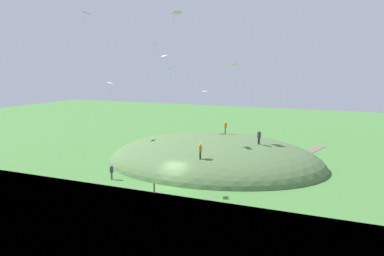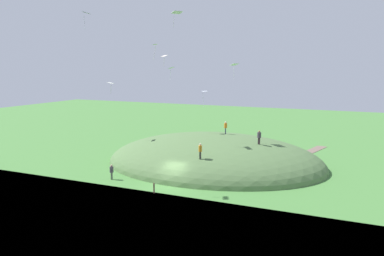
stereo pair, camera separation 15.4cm
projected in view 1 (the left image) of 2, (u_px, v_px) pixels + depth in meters
ground_plane at (171, 185)px, 42.27m from camera, size 160.00×160.00×0.00m
grass_hill at (214, 164)px, 51.12m from camera, size 21.40×27.46×7.36m
dirt_path at (308, 152)px, 57.81m from camera, size 11.29×3.88×0.04m
person_with_child at (225, 126)px, 51.57m from camera, size 0.49×0.49×1.57m
person_on_hilltop at (200, 149)px, 42.87m from camera, size 0.49×0.49×1.65m
person_near_shore at (111, 170)px, 44.03m from camera, size 0.51×0.51×1.66m
person_watching_kites at (259, 136)px, 46.69m from camera, size 0.50×0.50×1.60m
kite_0 at (155, 46)px, 51.98m from camera, size 0.85×0.65×2.05m
kite_1 at (110, 84)px, 50.98m from camera, size 1.03×0.83×1.43m
kite_2 at (164, 56)px, 58.24m from camera, size 1.06×1.18×1.61m
kite_3 at (171, 68)px, 55.81m from camera, size 1.16×0.87×1.82m
kite_4 at (86, 14)px, 38.86m from camera, size 1.13×0.98×1.65m
kite_5 at (205, 92)px, 45.55m from camera, size 0.97×0.97×1.74m
kite_6 at (234, 65)px, 53.58m from camera, size 1.33×1.14×2.17m
kite_7 at (177, 13)px, 48.17m from camera, size 1.45×1.34×1.83m
mooring_post at (154, 188)px, 39.40m from camera, size 0.14×0.14×1.00m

